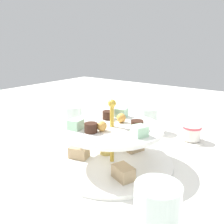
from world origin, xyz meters
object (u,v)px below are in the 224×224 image
Objects in this scene: water_glass_short_left at (148,120)px; water_glass_mid_back at (74,121)px; tiered_serving_stand at (112,147)px; teacup_with_saucer at (192,134)px; water_glass_tall_right at (156,219)px.

water_glass_mid_back reaches higher than water_glass_short_left.
tiered_serving_stand reaches higher than teacup_with_saucer.
water_glass_tall_right is 1.23× the size of teacup_with_saucer.
water_glass_tall_right reaches higher than teacup_with_saucer.
water_glass_short_left is 0.85× the size of water_glass_mid_back.
tiered_serving_stand is 3.16× the size of water_glass_mid_back.
teacup_with_saucer is at bearing -111.47° from tiered_serving_stand.
water_glass_short_left is at bearing -60.31° from water_glass_tall_right.
tiered_serving_stand reaches higher than water_glass_mid_back.
tiered_serving_stand is 2.77× the size of water_glass_tall_right.
teacup_with_saucer is at bearing 179.15° from water_glass_short_left.
water_glass_tall_right is 1.34× the size of water_glass_short_left.
water_glass_mid_back is at bearing -23.04° from tiered_serving_stand.
teacup_with_saucer is (-0.15, 0.00, -0.02)m from water_glass_short_left.
water_glass_short_left is (0.05, -0.28, -0.01)m from tiered_serving_stand.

